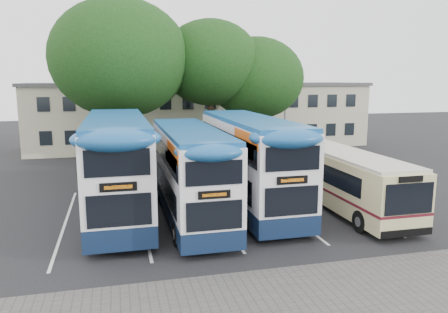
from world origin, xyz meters
TOP-DOWN VIEW (x-y plane):
  - ground at (0.00, 0.00)m, footprint 120.00×120.00m
  - paving_strip at (-2.00, -5.00)m, footprint 40.00×6.00m
  - bay_lines at (-3.75, 5.00)m, footprint 14.12×11.00m
  - depot_building at (0.00, 26.99)m, footprint 32.40×8.40m
  - lamp_post at (6.00, 19.97)m, footprint 0.25×1.05m
  - tree_left at (-7.82, 17.09)m, footprint 9.90×9.90m
  - tree_mid at (-1.10, 17.71)m, footprint 7.65×7.65m
  - tree_right at (2.70, 18.21)m, footprint 7.65×7.65m
  - bus_dd_left at (-8.31, 5.78)m, footprint 2.78×11.47m
  - bus_dd_mid at (-5.01, 4.36)m, footprint 2.51×10.34m
  - bus_dd_right at (-1.76, 5.44)m, footprint 2.70×11.13m
  - bus_single at (2.87, 3.97)m, footprint 2.50×9.84m

SIDE VIEW (x-z plane):
  - ground at x=0.00m, z-range 0.00..0.00m
  - paving_strip at x=-2.00m, z-range 0.00..0.01m
  - bay_lines at x=-3.75m, z-range 0.00..0.01m
  - bus_single at x=2.87m, z-range 0.20..3.13m
  - bus_dd_mid at x=-5.01m, z-range 0.22..4.53m
  - bus_dd_right at x=-1.76m, z-range 0.24..4.87m
  - bus_dd_left at x=-8.31m, z-range 0.24..5.02m
  - depot_building at x=0.00m, z-range 0.05..6.25m
  - lamp_post at x=6.00m, z-range 0.55..9.61m
  - tree_right at x=2.70m, z-range 1.67..11.53m
  - tree_mid at x=-1.10m, z-range 2.24..13.27m
  - tree_left at x=-7.82m, z-range 1.89..14.11m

